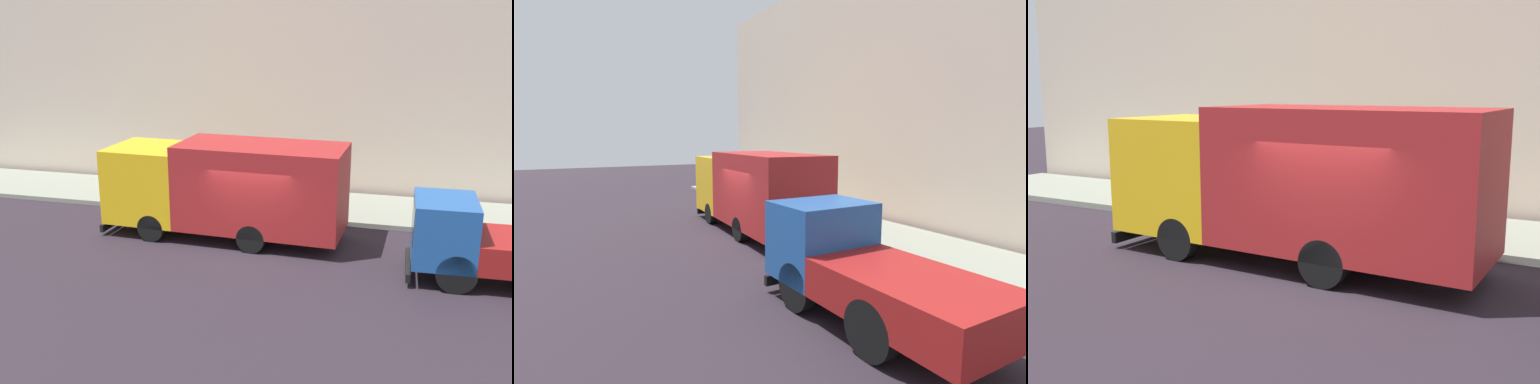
# 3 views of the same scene
# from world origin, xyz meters

# --- Properties ---
(ground) EXTENTS (80.00, 80.00, 0.00)m
(ground) POSITION_xyz_m (0.00, 0.00, 0.00)
(ground) COLOR #292029
(sidewalk) EXTENTS (3.53, 30.00, 0.16)m
(sidewalk) POSITION_xyz_m (4.77, 0.00, 0.08)
(sidewalk) COLOR gray
(sidewalk) RESTS_ON ground
(large_utility_truck) EXTENTS (2.77, 7.75, 3.08)m
(large_utility_truck) POSITION_xyz_m (1.10, 1.06, 1.69)
(large_utility_truck) COLOR gold
(large_utility_truck) RESTS_ON ground
(pedestrian_walking) EXTENTS (0.46, 0.46, 1.71)m
(pedestrian_walking) POSITION_xyz_m (5.87, 4.69, 1.07)
(pedestrian_walking) COLOR brown
(pedestrian_walking) RESTS_ON sidewalk
(traffic_cone_orange) EXTENTS (0.43, 0.43, 0.62)m
(traffic_cone_orange) POSITION_xyz_m (3.39, 5.81, 0.47)
(traffic_cone_orange) COLOR orange
(traffic_cone_orange) RESTS_ON sidewalk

